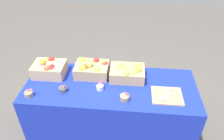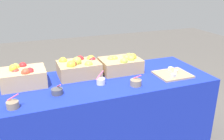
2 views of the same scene
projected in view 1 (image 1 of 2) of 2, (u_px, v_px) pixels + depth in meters
The scene contains 10 objects.
ground_plane at pixel (111, 129), 2.82m from camera, with size 10.00×10.00×0.00m, color #56514C.
table at pixel (111, 109), 2.60m from camera, with size 1.90×0.76×0.74m, color #192DB7.
apple_crate_left at pixel (49, 69), 2.50m from camera, with size 0.36×0.28×0.20m.
apple_crate_middle at pixel (92, 69), 2.50m from camera, with size 0.38×0.29×0.20m.
apple_crate_right at pixel (128, 73), 2.45m from camera, with size 0.39×0.29×0.18m.
cutting_board_front at pixel (167, 96), 2.23m from camera, with size 0.31×0.27×0.06m.
sample_bowl_near at pixel (63, 89), 2.29m from camera, with size 0.09×0.09×0.10m.
sample_bowl_mid at pixel (100, 87), 2.31m from camera, with size 0.09×0.08×0.12m.
sample_bowl_far at pixel (125, 98), 2.18m from camera, with size 0.10×0.10×0.10m.
sample_bowl_extra at pixel (29, 94), 2.23m from camera, with size 0.10×0.09×0.11m.
Camera 1 is at (0.19, -1.84, 2.26)m, focal length 34.57 mm.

